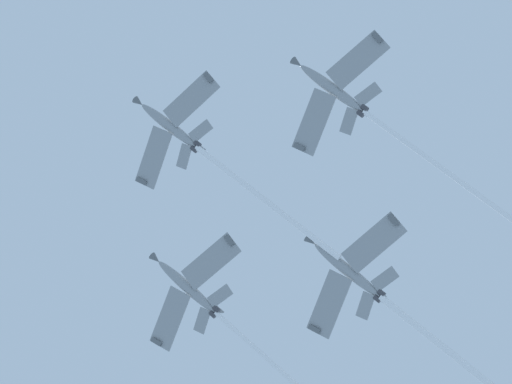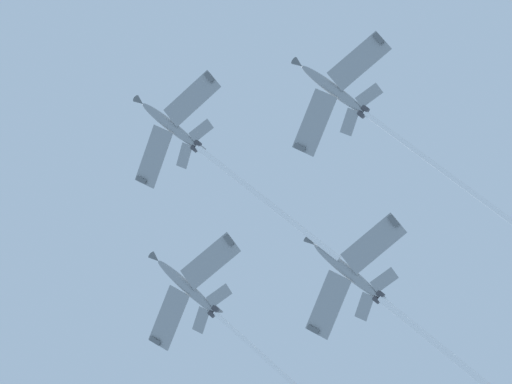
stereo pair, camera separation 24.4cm
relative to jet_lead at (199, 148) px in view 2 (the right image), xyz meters
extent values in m
ellipsoid|color=gray|center=(-0.93, -5.46, 3.13)|extent=(3.44, 11.23, 7.08)
cone|color=#595E60|center=(-1.90, -11.22, 6.42)|extent=(1.51, 2.16, 1.83)
ellipsoid|color=black|center=(-1.18, -6.98, 4.68)|extent=(1.47, 3.01, 2.16)
cube|color=gray|center=(4.41, -5.71, 2.65)|extent=(9.22, 3.91, 1.94)
cube|color=#595E60|center=(8.50, -6.08, 2.61)|extent=(0.82, 1.68, 0.99)
cube|color=gray|center=(-6.04, -3.94, 2.65)|extent=(9.54, 6.57, 1.94)
cube|color=#595E60|center=(-10.03, -2.94, 2.61)|extent=(1.29, 1.77, 0.99)
cube|color=gray|center=(2.05, -1.55, 0.68)|extent=(3.80, 2.15, 1.02)
cube|color=gray|center=(-2.45, -0.79, 0.68)|extent=(3.95, 3.13, 1.02)
cube|color=#595E60|center=(-0.11, -0.66, 1.99)|extent=(0.76, 3.45, 3.62)
cylinder|color=#38383D|center=(0.35, -0.61, 0.20)|extent=(1.00, 1.38, 1.19)
cylinder|color=#38383D|center=(-0.53, -0.46, 0.20)|extent=(1.00, 1.38, 1.19)
cylinder|color=white|center=(1.97, 11.63, -6.76)|extent=(5.01, 24.55, 14.48)
ellipsoid|color=gray|center=(20.00, 7.56, -5.84)|extent=(3.17, 11.23, 7.09)
cone|color=#595E60|center=(19.16, 1.79, -2.54)|extent=(1.47, 2.13, 1.83)
ellipsoid|color=black|center=(19.78, 6.04, -4.28)|extent=(1.40, 2.99, 2.16)
cube|color=gray|center=(25.34, 7.45, -6.32)|extent=(9.28, 4.12, 1.94)
cube|color=#595E60|center=(29.44, 7.18, -6.36)|extent=(0.86, 1.69, 0.99)
cube|color=gray|center=(14.84, 8.96, -6.32)|extent=(9.55, 6.40, 1.94)
cube|color=#595E60|center=(10.83, 9.86, -6.36)|extent=(1.26, 1.77, 0.99)
cube|color=gray|center=(22.88, 11.55, -8.30)|extent=(3.83, 2.23, 1.02)
cube|color=gray|center=(18.36, 12.20, -8.30)|extent=(3.96, 3.07, 1.02)
cube|color=#595E60|center=(20.69, 12.38, -6.98)|extent=(0.67, 3.46, 3.62)
cylinder|color=#38383D|center=(21.16, 12.45, -8.78)|extent=(0.97, 1.37, 1.19)
cylinder|color=#38383D|center=(20.27, 12.58, -8.78)|extent=(0.97, 1.37, 1.19)
cylinder|color=white|center=(22.60, 25.61, -16.25)|extent=(4.52, 26.32, 15.40)
ellipsoid|color=gray|center=(-15.40, 12.13, -5.86)|extent=(3.12, 11.34, 6.84)
cone|color=#595E60|center=(-16.21, 6.28, -2.70)|extent=(1.46, 2.12, 1.81)
ellipsoid|color=black|center=(-15.61, 10.58, -4.34)|extent=(1.39, 3.00, 2.11)
cube|color=gray|center=(-10.06, 12.06, -6.32)|extent=(9.30, 4.21, 1.87)
cube|color=#595E60|center=(-5.95, 11.82, -6.35)|extent=(0.87, 1.71, 0.95)
cube|color=gray|center=(-20.56, 13.51, -6.32)|extent=(9.57, 6.39, 1.87)
cube|color=#595E60|center=(-24.58, 14.39, -6.35)|extent=(1.26, 1.79, 0.95)
cube|color=gray|center=(-12.54, 16.19, -8.21)|extent=(3.84, 2.27, 0.99)
cube|color=gray|center=(-17.05, 16.82, -8.21)|extent=(3.97, 3.07, 0.99)
cube|color=#595E60|center=(-14.73, 16.98, -6.88)|extent=(0.65, 3.43, 3.60)
cylinder|color=#38383D|center=(-14.26, 17.10, -8.67)|extent=(0.96, 1.36, 1.18)
cylinder|color=#38383D|center=(-15.15, 17.22, -8.67)|extent=(0.96, 1.36, 1.18)
cylinder|color=white|center=(-12.89, 30.25, -15.72)|extent=(4.32, 26.26, 14.52)
ellipsoid|color=gray|center=(3.53, 25.48, -13.96)|extent=(3.26, 11.27, 7.00)
cone|color=#595E60|center=(2.65, 19.69, -10.72)|extent=(1.48, 2.14, 1.82)
ellipsoid|color=black|center=(3.30, 23.95, -12.42)|extent=(1.42, 3.00, 2.14)
cube|color=gray|center=(8.87, 25.33, -14.44)|extent=(9.26, 4.07, 1.92)
cube|color=#595E60|center=(12.97, 25.03, -14.48)|extent=(0.85, 1.69, 0.98)
cube|color=gray|center=(-1.61, 26.92, -14.44)|extent=(9.56, 6.46, 1.92)
cube|color=#595E60|center=(-5.62, 27.86, -14.48)|extent=(1.28, 1.78, 0.98)
cube|color=gray|center=(6.44, 29.46, -16.38)|extent=(3.82, 2.21, 1.01)
cube|color=gray|center=(1.93, 30.15, -16.38)|extent=(3.96, 3.09, 1.01)
cube|color=#595E60|center=(4.26, 30.30, -15.06)|extent=(0.70, 3.44, 3.61)
cylinder|color=#38383D|center=(4.73, 30.38, -16.86)|extent=(0.98, 1.37, 1.18)
cylinder|color=#38383D|center=(3.84, 30.52, -16.86)|extent=(0.98, 1.37, 1.18)
cylinder|color=white|center=(6.46, 44.72, -24.83)|extent=(5.36, 28.81, 16.64)
camera|label=1|loc=(21.98, -8.88, -148.82)|focal=71.21mm
camera|label=2|loc=(21.81, -9.06, -148.82)|focal=71.21mm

